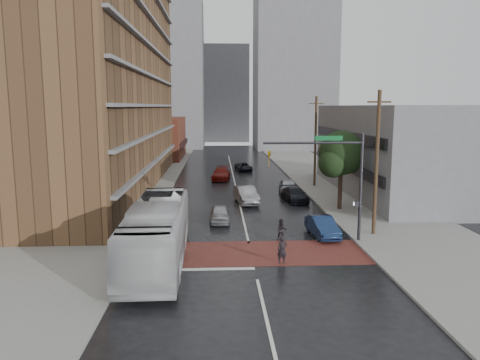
{
  "coord_description": "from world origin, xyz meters",
  "views": [
    {
      "loc": [
        -2.02,
        -27.08,
        8.91
      ],
      "look_at": [
        -0.36,
        7.13,
        3.5
      ],
      "focal_mm": 35.0,
      "sensor_mm": 36.0,
      "label": 1
    }
  ],
  "objects": [
    {
      "name": "pedestrian_a",
      "position": [
        1.64,
        -1.5,
        0.8
      ],
      "size": [
        0.63,
        0.45,
        1.6
      ],
      "primitive_type": "imported",
      "rotation": [
        0.0,
        0.0,
        0.12
      ],
      "color": "black",
      "rests_on": "ground"
    },
    {
      "name": "distant_tower_west",
      "position": [
        -14.0,
        78.0,
        16.0
      ],
      "size": [
        18.0,
        16.0,
        32.0
      ],
      "primitive_type": "cube",
      "color": "gray",
      "rests_on": "ground"
    },
    {
      "name": "car_parked_near",
      "position": [
        5.2,
        4.0,
        0.69
      ],
      "size": [
        1.83,
        4.29,
        1.38
      ],
      "primitive_type": "imported",
      "rotation": [
        0.0,
        0.0,
        0.09
      ],
      "color": "#16284E",
      "rests_on": "ground"
    },
    {
      "name": "suv_travel",
      "position": [
        1.61,
        37.27,
        0.57
      ],
      "size": [
        2.55,
        4.39,
        1.15
      ],
      "primitive_type": "imported",
      "rotation": [
        0.0,
        0.0,
        0.16
      ],
      "color": "black",
      "rests_on": "ground"
    },
    {
      "name": "sidewalk_east",
      "position": [
        11.5,
        25.0,
        0.07
      ],
      "size": [
        9.0,
        90.0,
        0.15
      ],
      "primitive_type": "cube",
      "color": "gray",
      "rests_on": "ground"
    },
    {
      "name": "storefront_west",
      "position": [
        -12.0,
        54.0,
        3.5
      ],
      "size": [
        8.0,
        16.0,
        7.0
      ],
      "primitive_type": "cube",
      "color": "brown",
      "rests_on": "ground"
    },
    {
      "name": "crosswalk",
      "position": [
        0.0,
        0.5,
        0.01
      ],
      "size": [
        14.0,
        5.0,
        0.02
      ],
      "primitive_type": "cube",
      "color": "brown",
      "rests_on": "ground"
    },
    {
      "name": "car_parked_mid",
      "position": [
        5.27,
        16.0,
        0.65
      ],
      "size": [
        2.41,
        4.65,
        1.29
      ],
      "primitive_type": "imported",
      "rotation": [
        0.0,
        0.0,
        0.14
      ],
      "color": "black",
      "rests_on": "ground"
    },
    {
      "name": "car_travel_a",
      "position": [
        -1.87,
        8.48,
        0.65
      ],
      "size": [
        1.59,
        3.84,
        1.3
      ],
      "primitive_type": "imported",
      "rotation": [
        0.0,
        0.0,
        -0.02
      ],
      "color": "#A0A3A7",
      "rests_on": "ground"
    },
    {
      "name": "utility_pole_near",
      "position": [
        8.8,
        4.0,
        5.14
      ],
      "size": [
        1.6,
        0.26,
        10.0
      ],
      "color": "#473321",
      "rests_on": "ground"
    },
    {
      "name": "apartment_block",
      "position": [
        -14.0,
        24.0,
        14.0
      ],
      "size": [
        10.0,
        44.0,
        28.0
      ],
      "primitive_type": "cube",
      "color": "brown",
      "rests_on": "ground"
    },
    {
      "name": "ground",
      "position": [
        0.0,
        0.0,
        0.0
      ],
      "size": [
        160.0,
        160.0,
        0.0
      ],
      "primitive_type": "plane",
      "color": "black",
      "rests_on": "ground"
    },
    {
      "name": "building_east",
      "position": [
        16.5,
        20.0,
        4.5
      ],
      "size": [
        11.0,
        26.0,
        9.0
      ],
      "primitive_type": "cube",
      "color": "gray",
      "rests_on": "ground"
    },
    {
      "name": "utility_pole_far",
      "position": [
        8.8,
        24.0,
        5.14
      ],
      "size": [
        1.6,
        0.26,
        10.0
      ],
      "color": "#473321",
      "rests_on": "ground"
    },
    {
      "name": "car_parked_far",
      "position": [
        5.2,
        19.73,
        0.77
      ],
      "size": [
        2.15,
        4.63,
        1.53
      ],
      "primitive_type": "imported",
      "rotation": [
        0.0,
        0.0,
        -0.08
      ],
      "color": "#ADAEB5",
      "rests_on": "ground"
    },
    {
      "name": "signal_mast",
      "position": [
        5.85,
        2.5,
        4.73
      ],
      "size": [
        6.5,
        0.3,
        7.2
      ],
      "color": "#2D2D33",
      "rests_on": "ground"
    },
    {
      "name": "sidewalk_west",
      "position": [
        -11.5,
        25.0,
        0.07
      ],
      "size": [
        9.0,
        90.0,
        0.15
      ],
      "primitive_type": "cube",
      "color": "gray",
      "rests_on": "ground"
    },
    {
      "name": "distant_tower_center",
      "position": [
        0.0,
        95.0,
        12.0
      ],
      "size": [
        12.0,
        10.0,
        24.0
      ],
      "primitive_type": "cube",
      "color": "gray",
      "rests_on": "ground"
    },
    {
      "name": "transit_bus",
      "position": [
        -5.5,
        -1.0,
        1.78
      ],
      "size": [
        3.21,
        12.82,
        3.56
      ],
      "primitive_type": "imported",
      "rotation": [
        0.0,
        0.0,
        0.02
      ],
      "color": "#BDBDBF",
      "rests_on": "ground"
    },
    {
      "name": "car_travel_c",
      "position": [
        -1.57,
        29.68,
        0.73
      ],
      "size": [
        2.56,
        5.25,
        1.47
      ],
      "primitive_type": "imported",
      "rotation": [
        0.0,
        0.0,
        -0.1
      ],
      "color": "maroon",
      "rests_on": "ground"
    },
    {
      "name": "street_tree",
      "position": [
        8.52,
        12.03,
        4.73
      ],
      "size": [
        4.2,
        4.1,
        6.9
      ],
      "color": "#332319",
      "rests_on": "ground"
    },
    {
      "name": "pedestrian_b",
      "position": [
        2.22,
        3.0,
        0.74
      ],
      "size": [
        0.81,
        0.69,
        1.49
      ],
      "primitive_type": "imported",
      "rotation": [
        0.0,
        0.0,
        -0.19
      ],
      "color": "black",
      "rests_on": "ground"
    },
    {
      "name": "distant_tower_east",
      "position": [
        14.0,
        72.0,
        18.0
      ],
      "size": [
        16.0,
        14.0,
        36.0
      ],
      "primitive_type": "cube",
      "color": "gray",
      "rests_on": "ground"
    },
    {
      "name": "car_travel_b",
      "position": [
        0.62,
        15.34,
        0.79
      ],
      "size": [
        2.35,
        4.96,
        1.57
      ],
      "primitive_type": "imported",
      "rotation": [
        0.0,
        0.0,
        0.15
      ],
      "color": "#98989F",
      "rests_on": "ground"
    }
  ]
}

